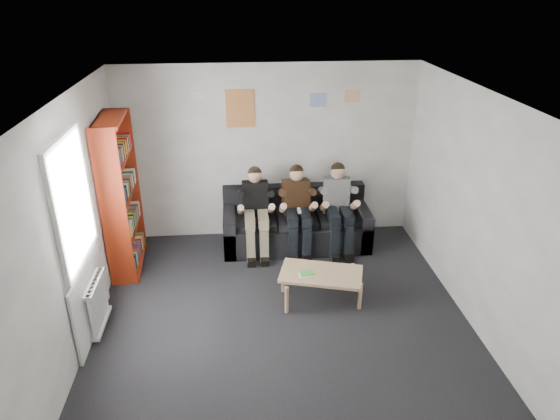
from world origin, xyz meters
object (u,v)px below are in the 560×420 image
bookshelf (121,197)px  sofa (296,225)px  coffee_table (321,276)px  person_middle (298,210)px  person_left (256,212)px  person_right (339,209)px

bookshelf → sofa: bearing=6.9°
sofa → bookshelf: bookshelf is taller
coffee_table → person_middle: person_middle is taller
person_left → person_middle: size_ratio=0.99×
sofa → person_middle: bearing=-90.0°
bookshelf → person_right: bearing=1.0°
person_left → person_right: size_ratio=0.98×
coffee_table → person_right: 1.46m
bookshelf → person_right: bookshelf is taller
coffee_table → person_left: (-0.76, 1.35, 0.29)m
bookshelf → person_middle: bookshelf is taller
person_right → person_left: bearing=-170.1°
person_middle → person_right: (0.62, -0.00, 0.01)m
bookshelf → person_right: 3.11m
sofa → person_left: (-0.62, -0.20, 0.34)m
coffee_table → person_middle: size_ratio=0.78×
person_left → person_middle: bearing=-0.1°
sofa → bookshelf: (-2.45, -0.47, 0.79)m
person_left → person_middle: (0.62, -0.00, 0.00)m
sofa → person_right: size_ratio=1.67×
bookshelf → person_left: (1.83, 0.27, -0.44)m
bookshelf → coffee_table: bookshelf is taller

